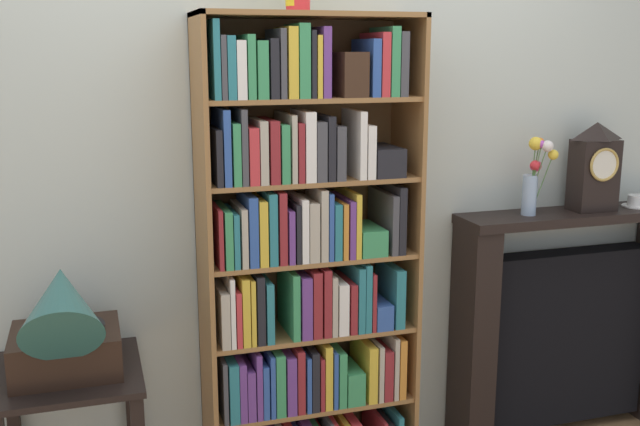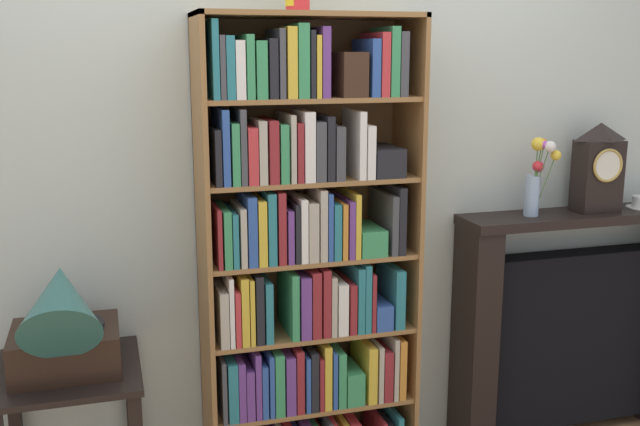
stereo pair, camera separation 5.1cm
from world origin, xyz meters
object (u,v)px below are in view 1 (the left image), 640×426
(gramophone, at_px, (64,325))
(teacup_with_saucer, at_px, (637,202))
(mantel_clock, at_px, (595,167))
(side_table_left, at_px, (71,414))
(flower_vase, at_px, (535,174))
(fireplace_mantel, at_px, (566,325))
(bookshelf, at_px, (304,278))

(gramophone, height_order, teacup_with_saucer, gramophone)
(mantel_clock, bearing_deg, side_table_left, -176.69)
(flower_vase, distance_m, teacup_with_saucer, 0.57)
(side_table_left, bearing_deg, fireplace_mantel, 4.02)
(side_table_left, height_order, flower_vase, flower_vase)
(gramophone, xyz_separation_m, mantel_clock, (2.19, 0.19, 0.40))
(mantel_clock, bearing_deg, teacup_with_saucer, 0.60)
(bookshelf, relative_size, side_table_left, 2.88)
(gramophone, distance_m, teacup_with_saucer, 2.45)
(bookshelf, distance_m, side_table_left, 0.96)
(teacup_with_saucer, bearing_deg, side_table_left, -176.96)
(fireplace_mantel, relative_size, flower_vase, 3.24)
(gramophone, distance_m, fireplace_mantel, 2.16)
(gramophone, relative_size, flower_vase, 1.42)
(gramophone, bearing_deg, bookshelf, 9.23)
(flower_vase, bearing_deg, gramophone, -174.67)
(side_table_left, bearing_deg, flower_vase, 3.57)
(bookshelf, xyz_separation_m, side_table_left, (-0.87, -0.08, -0.39))
(bookshelf, distance_m, flower_vase, 1.07)
(fireplace_mantel, height_order, flower_vase, flower_vase)
(side_table_left, distance_m, gramophone, 0.36)
(gramophone, bearing_deg, teacup_with_saucer, 4.41)
(flower_vase, bearing_deg, side_table_left, -176.43)
(mantel_clock, distance_m, teacup_with_saucer, 0.30)
(flower_vase, bearing_deg, mantel_clock, 1.66)
(bookshelf, relative_size, fireplace_mantel, 1.72)
(bookshelf, relative_size, mantel_clock, 4.84)
(bookshelf, height_order, side_table_left, bookshelf)
(bookshelf, distance_m, mantel_clock, 1.37)
(side_table_left, distance_m, flower_vase, 2.03)
(mantel_clock, distance_m, flower_vase, 0.30)
(gramophone, relative_size, teacup_with_saucer, 3.58)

